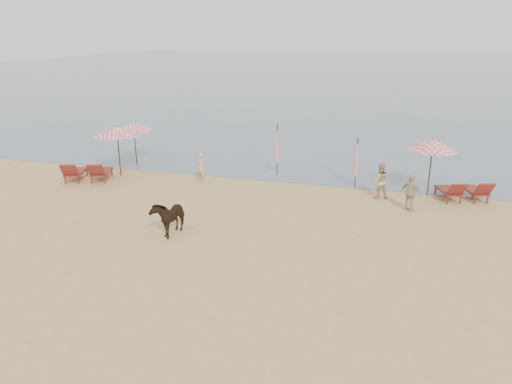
% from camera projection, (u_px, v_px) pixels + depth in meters
% --- Properties ---
extents(ground, '(120.00, 120.00, 0.00)m').
position_uv_depth(ground, '(209.00, 278.00, 14.75)').
color(ground, tan).
rests_on(ground, ground).
extents(sea, '(160.00, 140.00, 0.06)m').
position_uv_depth(sea, '(375.00, 71.00, 87.70)').
color(sea, '#51606B').
rests_on(sea, ground).
extents(lounger_cluster_left, '(2.44, 2.39, 0.71)m').
position_uv_depth(lounger_cluster_left, '(87.00, 172.00, 23.91)').
color(lounger_cluster_left, maroon).
rests_on(lounger_cluster_left, ground).
extents(lounger_cluster_right, '(2.32, 2.27, 0.66)m').
position_uv_depth(lounger_cluster_right, '(464.00, 190.00, 21.23)').
color(lounger_cluster_right, maroon).
rests_on(lounger_cluster_right, ground).
extents(umbrella_open_left_a, '(2.23, 2.23, 2.54)m').
position_uv_depth(umbrella_open_left_a, '(117.00, 131.00, 24.25)').
color(umbrella_open_left_a, black).
rests_on(umbrella_open_left_a, ground).
extents(umbrella_open_left_b, '(1.88, 1.91, 2.39)m').
position_uv_depth(umbrella_open_left_b, '(134.00, 126.00, 26.52)').
color(umbrella_open_left_b, black).
rests_on(umbrella_open_left_b, ground).
extents(umbrella_open_right, '(2.08, 2.08, 2.54)m').
position_uv_depth(umbrella_open_right, '(433.00, 145.00, 21.33)').
color(umbrella_open_right, black).
rests_on(umbrella_open_right, ground).
extents(umbrella_closed_left, '(0.31, 0.31, 2.54)m').
position_uv_depth(umbrella_closed_left, '(277.00, 144.00, 24.81)').
color(umbrella_closed_left, black).
rests_on(umbrella_closed_left, ground).
extents(umbrella_closed_right, '(0.29, 0.29, 2.36)m').
position_uv_depth(umbrella_closed_right, '(357.00, 157.00, 22.67)').
color(umbrella_closed_right, black).
rests_on(umbrella_closed_right, ground).
extents(cow, '(0.82, 1.61, 1.32)m').
position_uv_depth(cow, '(169.00, 216.00, 17.76)').
color(cow, black).
rests_on(cow, ground).
extents(beachgoer_left, '(0.63, 0.52, 1.47)m').
position_uv_depth(beachgoer_left, '(201.00, 167.00, 23.72)').
color(beachgoer_left, tan).
rests_on(beachgoer_left, ground).
extents(beachgoer_right_a, '(0.90, 0.79, 1.56)m').
position_uv_depth(beachgoer_right_a, '(380.00, 181.00, 21.48)').
color(beachgoer_right_a, tan).
rests_on(beachgoer_right_a, ground).
extents(beachgoer_right_b, '(0.94, 0.76, 1.50)m').
position_uv_depth(beachgoer_right_b, '(411.00, 193.00, 19.96)').
color(beachgoer_right_b, tan).
rests_on(beachgoer_right_b, ground).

